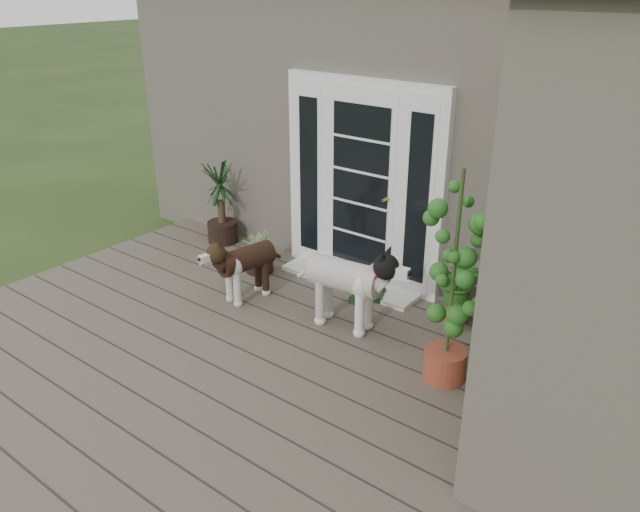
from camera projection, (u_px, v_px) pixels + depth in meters
The scene contains 14 objects.
deck at pixel (231, 380), 5.29m from camera, with size 6.20×4.60×0.12m, color #6B5B4C.
house_main at pixel (470, 119), 7.74m from camera, with size 7.40×4.00×3.10m, color #665E54.
door_unit at pixel (362, 184), 6.52m from camera, with size 1.90×0.14×2.15m, color white.
door_step at pixel (349, 281), 6.80m from camera, with size 1.60×0.40×0.05m, color white.
brindle_dog at pixel (247, 269), 6.37m from camera, with size 0.33×0.78×0.65m, color #311E12, non-canonical shape.
white_dog at pixel (344, 290), 5.83m from camera, with size 0.40×0.93×0.78m, color white, non-canonical shape.
spider_plant at pixel (259, 249), 6.97m from camera, with size 0.51×0.51×0.54m, color #7F965C, non-canonical shape.
yucca at pixel (221, 203), 7.67m from camera, with size 0.71×0.71×1.03m, color black, non-canonical shape.
herb_a at pixel (459, 293), 5.99m from camera, with size 0.45×0.45×0.58m, color #26601B.
herb_b at pixel (522, 329), 5.31m from camera, with size 0.42×0.42×0.64m, color #195017.
herb_c at pixel (549, 338), 5.18m from camera, with size 0.41×0.41×0.64m, color #2B661D.
sapling at pixel (453, 277), 4.84m from camera, with size 0.55×0.55×1.87m, color #22611B, non-canonical shape.
clog_left at pixel (380, 295), 6.47m from camera, with size 0.13×0.28×0.08m, color #163816, non-canonical shape.
clog_right at pixel (361, 295), 6.44m from camera, with size 0.15×0.33×0.10m, color #153517, non-canonical shape.
Camera 1 is at (3.28, -2.61, 3.18)m, focal length 35.22 mm.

